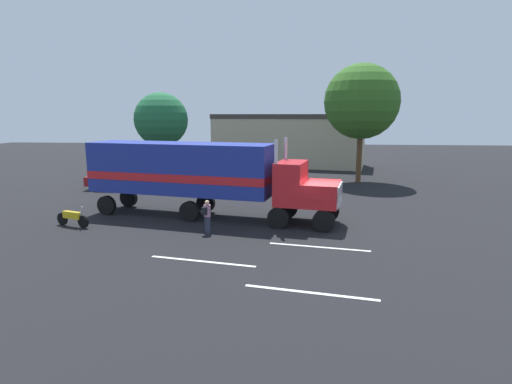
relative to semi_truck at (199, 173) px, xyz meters
The scene contains 11 objects.
ground_plane 7.41m from the semi_truck, 11.88° to the right, with size 120.00×120.00×0.00m, color black.
lane_stripe_near 8.48m from the semi_truck, 37.57° to the right, with size 4.40×0.16×0.01m, color silver.
lane_stripe_mid 7.76m from the semi_truck, 76.48° to the right, with size 4.40×0.16×0.01m, color silver.
lane_stripe_far 11.58m from the semi_truck, 58.80° to the right, with size 4.40×0.16×0.01m, color silver.
semi_truck is the anchor object (origin of this frame).
person_bystander 3.75m from the semi_truck, 71.04° to the right, with size 0.43×0.48×1.63m.
parked_car 11.70m from the semi_truck, 136.70° to the left, with size 4.44×1.90×1.57m.
motorcycle 6.95m from the semi_truck, 156.14° to the right, with size 2.03×0.76×1.12m.
tree_left 16.42m from the semi_truck, 114.96° to the left, with size 4.87×4.87×7.69m.
tree_center 17.44m from the semi_truck, 50.35° to the left, with size 6.18×6.18×9.86m.
building_backdrop 24.89m from the semi_truck, 79.13° to the left, with size 17.46×9.25×5.75m.
Camera 1 is at (-1.60, -20.82, 5.71)m, focal length 28.75 mm.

